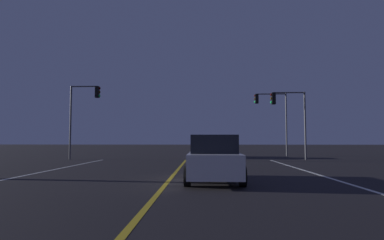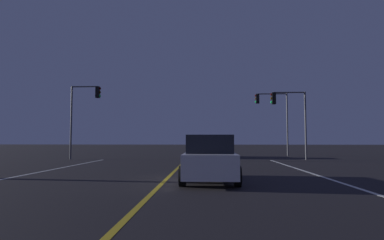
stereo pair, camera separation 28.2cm
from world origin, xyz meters
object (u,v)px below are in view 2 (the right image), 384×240
traffic_light_near_left (85,105)px  traffic_light_far_right (272,110)px  car_ahead_far (216,148)px  traffic_light_near_right (288,109)px  car_lead_same_lane (210,159)px

traffic_light_near_left → traffic_light_far_right: 16.66m
car_ahead_far → traffic_light_near_left: traffic_light_near_left is taller
traffic_light_near_right → traffic_light_far_right: bearing=-88.8°
car_ahead_far → traffic_light_near_left: bearing=106.3°
traffic_light_near_left → traffic_light_far_right: (15.72, 5.50, 0.11)m
car_ahead_far → car_lead_same_lane: bearing=177.6°
car_lead_same_lane → traffic_light_near_left: (-9.69, 12.82, 3.40)m
traffic_light_far_right → car_lead_same_lane: bearing=71.8°
car_ahead_far → traffic_light_near_right: 6.96m
car_ahead_far → car_lead_same_lane: (-0.67, -15.85, 0.00)m
car_lead_same_lane → traffic_light_near_right: 14.54m
traffic_light_near_right → traffic_light_near_left: size_ratio=0.90×
car_ahead_far → traffic_light_near_left: size_ratio=0.75×
car_ahead_far → traffic_light_near_right: size_ratio=0.83×
traffic_light_far_right → traffic_light_near_left: bearing=19.3°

